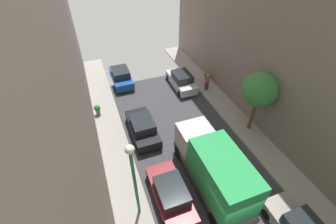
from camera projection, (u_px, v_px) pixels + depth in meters
ground at (232, 222)px, 12.66m from camera, size 32.00×32.00×0.00m
sidewalk_right at (303, 192)px, 13.96m from camera, size 2.00×44.00×0.15m
parked_car_left_3 at (171, 194)px, 13.16m from camera, size 1.78×4.20×1.57m
parked_car_left_4 at (143, 128)px, 17.42m from camera, size 1.78×4.20×1.57m
parked_car_left_5 at (121, 76)px, 23.15m from camera, size 1.78×4.20×1.57m
parked_car_right_3 at (181, 80)px, 22.57m from camera, size 1.78×4.20×1.57m
delivery_truck at (214, 168)px, 13.26m from camera, size 2.26×6.60×3.38m
pedestrian at (207, 81)px, 21.82m from camera, size 0.40×0.36×1.72m
street_tree_1 at (260, 90)px, 15.94m from camera, size 2.48×2.48×4.85m
potted_plant_1 at (97, 109)px, 19.17m from camera, size 0.54×0.54×0.92m
potted_plant_2 at (207, 76)px, 23.40m from camera, size 0.55×0.55×0.85m
lamp_post at (133, 173)px, 10.69m from camera, size 0.44×0.44×5.45m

